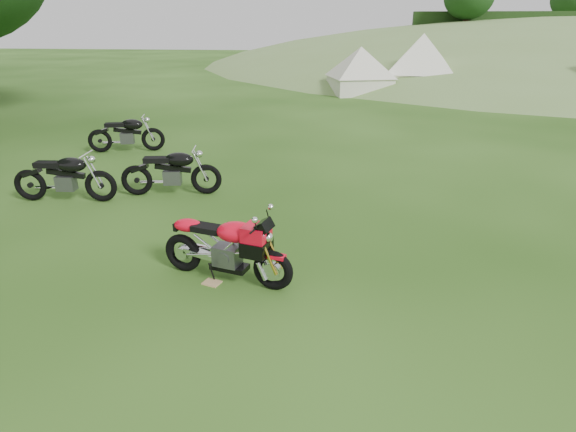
% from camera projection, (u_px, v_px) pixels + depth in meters
% --- Properties ---
extents(ground, '(120.00, 120.00, 0.00)m').
position_uv_depth(ground, '(302.00, 285.00, 6.85)').
color(ground, '#1D3F0D').
rests_on(ground, ground).
extents(sport_motorcycle, '(2.01, 0.97, 1.17)m').
position_uv_depth(sport_motorcycle, '(225.00, 243.00, 6.80)').
color(sport_motorcycle, red).
rests_on(sport_motorcycle, ground).
extents(plywood_board, '(0.29, 0.26, 0.02)m').
position_uv_depth(plywood_board, '(212.00, 283.00, 6.90)').
color(plywood_board, tan).
rests_on(plywood_board, ground).
extents(vintage_moto_b, '(2.12, 0.82, 1.09)m').
position_uv_depth(vintage_moto_b, '(171.00, 170.00, 10.25)').
color(vintage_moto_b, black).
rests_on(vintage_moto_b, ground).
extents(vintage_moto_c, '(2.11, 0.64, 1.10)m').
position_uv_depth(vintage_moto_c, '(64.00, 176.00, 9.87)').
color(vintage_moto_c, black).
rests_on(vintage_moto_c, ground).
extents(vintage_moto_d, '(2.12, 0.99, 1.09)m').
position_uv_depth(vintage_moto_d, '(126.00, 133.00, 13.70)').
color(vintage_moto_d, black).
rests_on(vintage_moto_d, ground).
extents(tent_left, '(3.49, 3.49, 2.44)m').
position_uv_depth(tent_left, '(360.00, 69.00, 24.58)').
color(tent_left, silver).
rests_on(tent_left, ground).
extents(tent_mid, '(3.69, 3.69, 2.81)m').
position_uv_depth(tent_mid, '(421.00, 64.00, 25.16)').
color(tent_mid, white).
rests_on(tent_mid, ground).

